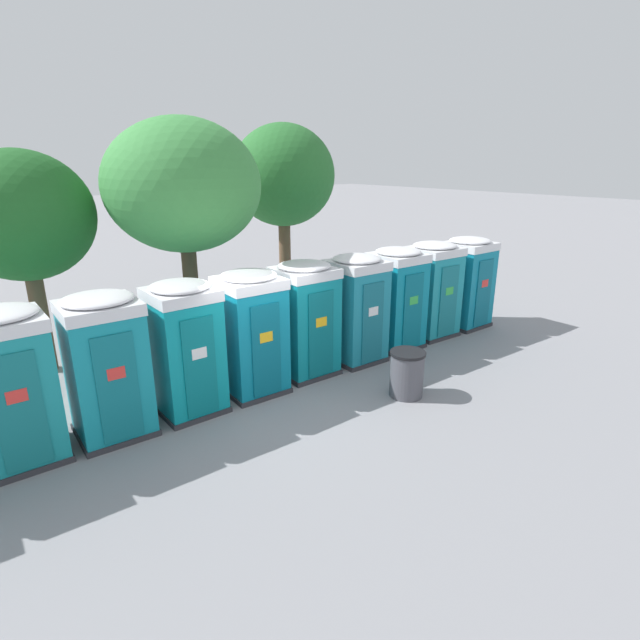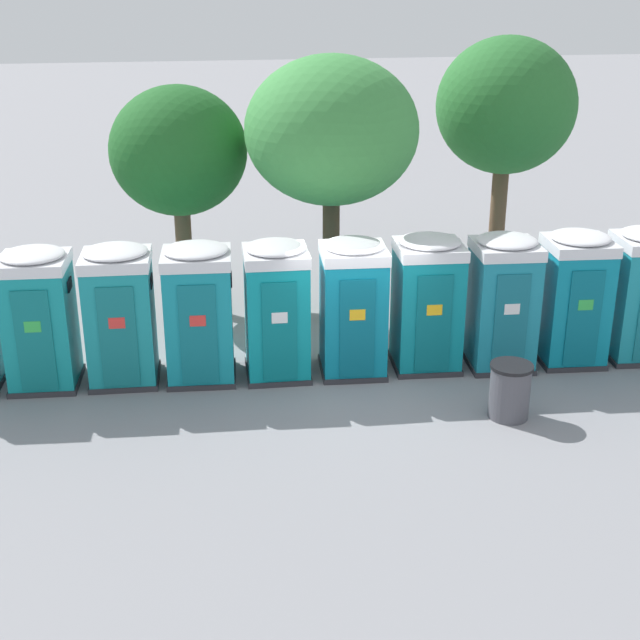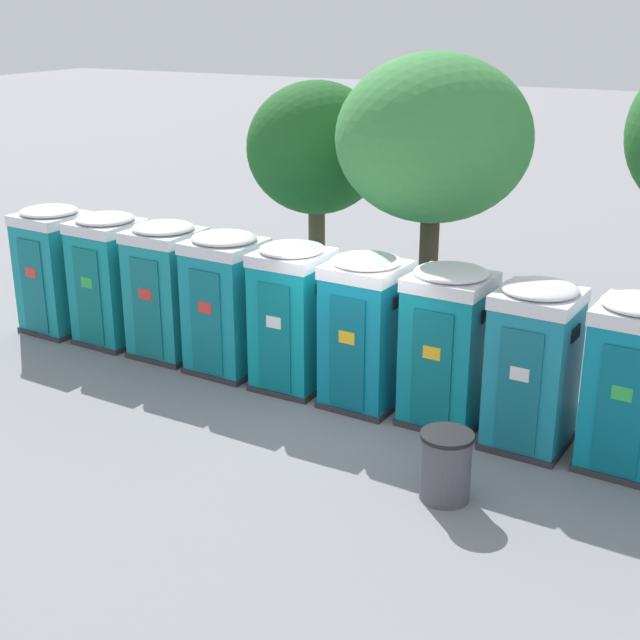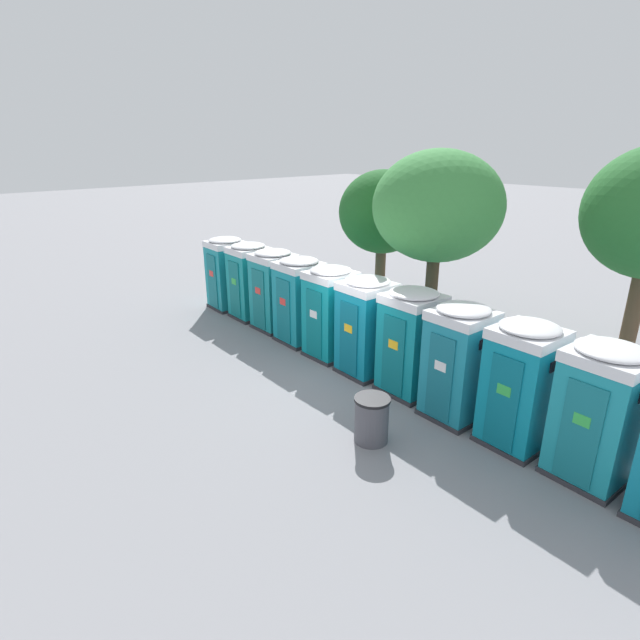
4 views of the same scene
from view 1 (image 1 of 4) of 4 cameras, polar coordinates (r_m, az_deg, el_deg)
The scene contains 14 objects.
ground_plane at distance 10.43m, azimuth -6.88°, elevation -8.40°, with size 120.00×120.00×0.00m, color gray.
portapotty_2 at distance 9.06m, azimuth -31.80°, elevation -6.48°, with size 1.27×1.24×2.54m.
portapotty_3 at distance 9.20m, azimuth -23.19°, elevation -4.80°, with size 1.31×1.27×2.54m.
portapotty_4 at distance 9.57m, azimuth -15.14°, elevation -3.04°, with size 1.19×1.23×2.54m.
portapotty_5 at distance 10.12m, azimuth -7.86°, elevation -1.39°, with size 1.26×1.27×2.54m.
portapotty_6 at distance 10.90m, azimuth -1.73°, elevation 0.21°, with size 1.28×1.26×2.54m.
portapotty_7 at distance 11.66m, azimuth 4.15°, elevation 1.37°, with size 1.24×1.27×2.54m.
portapotty_8 at distance 12.63m, azimuth 8.71°, elevation 2.53°, with size 1.26×1.28×2.54m.
portapotty_9 at distance 13.67m, azimuth 12.67°, elevation 3.49°, with size 1.33×1.29×2.54m.
portapotty_10 at distance 14.71m, azimuth 16.40°, elevation 4.21°, with size 1.26×1.24×2.54m.
street_tree_0 at distance 16.13m, azimuth -4.22°, elevation 16.03°, with size 3.20×3.20×5.64m.
street_tree_1 at distance 11.89m, azimuth -15.38°, elevation 14.46°, with size 3.47×3.47×5.50m.
street_tree_2 at distance 12.25m, azimuth -30.86°, elevation 10.03°, with size 2.87×2.87×4.82m.
trash_can at distance 10.26m, azimuth 9.89°, elevation -6.05°, with size 0.71×0.71×0.95m.
Camera 1 is at (-5.05, -7.86, 4.64)m, focal length 28.00 mm.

